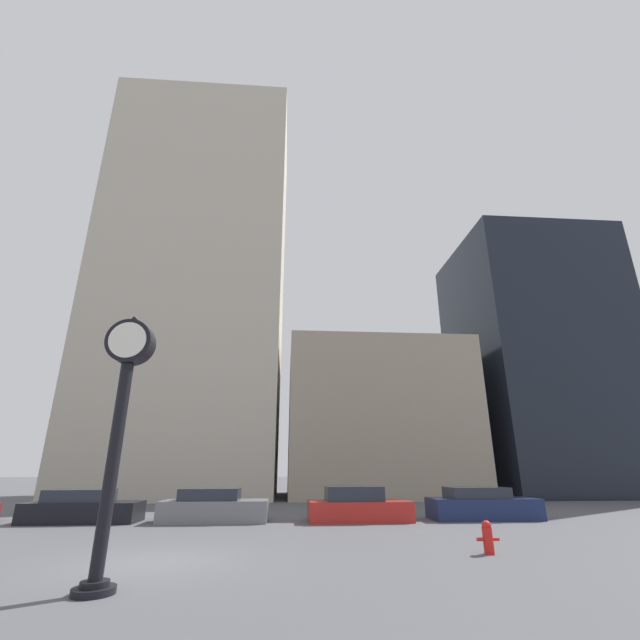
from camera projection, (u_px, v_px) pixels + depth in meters
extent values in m
plane|color=#515156|center=(151.00, 562.00, 10.25)|extent=(200.00, 200.00, 0.00)
cube|color=#BCB29E|center=(199.00, 287.00, 38.20)|extent=(14.82, 12.00, 34.75)
cube|color=gray|center=(374.00, 421.00, 35.51)|extent=(14.10, 12.00, 11.65)
cube|color=black|center=(536.00, 362.00, 38.27)|extent=(12.34, 12.00, 22.17)
cylinder|color=black|center=(94.00, 591.00, 7.65)|extent=(0.76, 0.76, 0.12)
cylinder|color=black|center=(95.00, 584.00, 7.69)|extent=(0.51, 0.51, 0.10)
cylinder|color=black|center=(113.00, 464.00, 8.36)|extent=(0.25, 0.25, 3.99)
cylinder|color=black|center=(131.00, 343.00, 9.16)|extent=(0.94, 0.42, 0.94)
cylinder|color=white|center=(127.00, 340.00, 8.95)|extent=(0.77, 0.02, 0.77)
cylinder|color=white|center=(134.00, 345.00, 9.37)|extent=(0.77, 0.02, 0.77)
sphere|color=black|center=(134.00, 319.00, 9.33)|extent=(0.12, 0.12, 0.12)
cube|color=black|center=(83.00, 512.00, 17.66)|extent=(4.53, 1.78, 0.80)
cube|color=#232833|center=(80.00, 495.00, 17.85)|extent=(2.49, 1.56, 0.49)
cube|color=slate|center=(215.00, 511.00, 17.84)|extent=(4.43, 1.78, 0.85)
cube|color=#232833|center=(211.00, 494.00, 18.04)|extent=(2.44, 1.55, 0.47)
cube|color=red|center=(359.00, 511.00, 18.13)|extent=(4.33, 1.97, 0.81)
cube|color=#232833|center=(354.00, 493.00, 18.34)|extent=(2.39, 1.71, 0.58)
cube|color=#19234C|center=(483.00, 509.00, 18.75)|extent=(4.68, 1.85, 0.87)
cube|color=#232833|center=(476.00, 492.00, 18.95)|extent=(2.58, 1.61, 0.45)
cylinder|color=red|center=(488.00, 541.00, 11.31)|extent=(0.26, 0.26, 0.64)
sphere|color=red|center=(486.00, 525.00, 11.43)|extent=(0.25, 0.25, 0.25)
cylinder|color=red|center=(480.00, 539.00, 11.30)|extent=(0.17, 0.09, 0.09)
cylinder|color=red|center=(496.00, 539.00, 11.33)|extent=(0.17, 0.09, 0.09)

